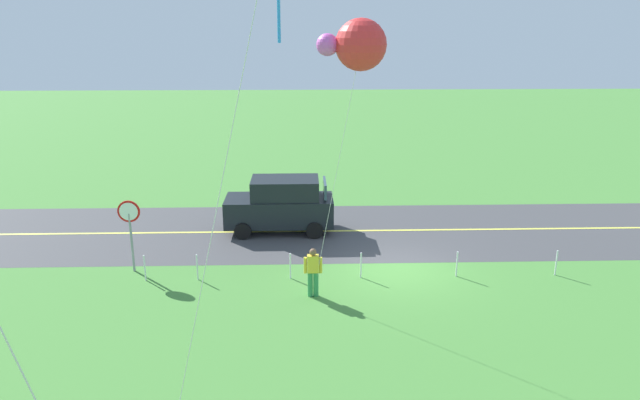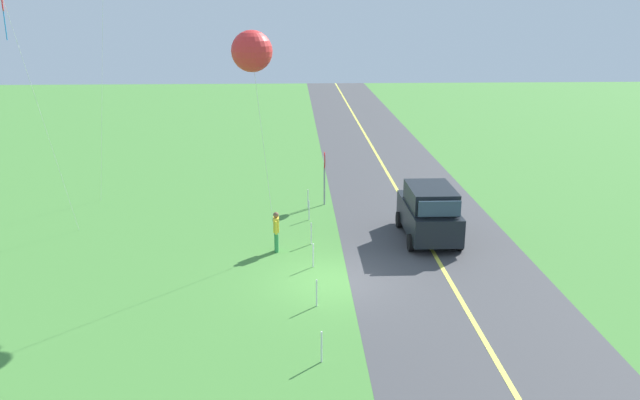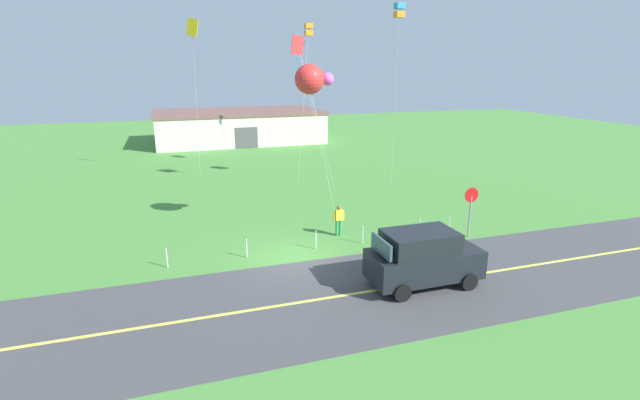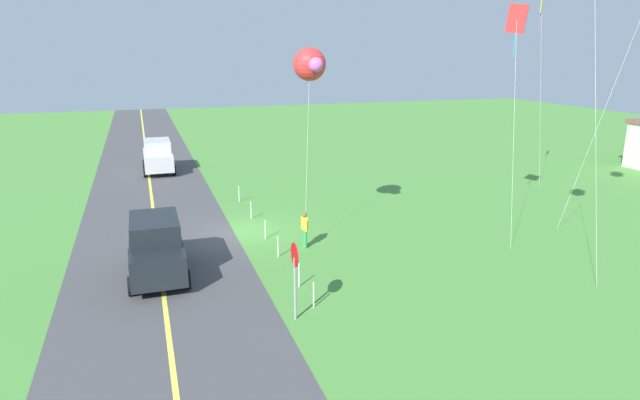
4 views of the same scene
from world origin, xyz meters
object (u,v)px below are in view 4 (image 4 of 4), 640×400
object	(u,v)px
car_suv_foreground	(156,247)
kite_yellow_high	(542,5)
stop_sign	(295,266)
kite_orange_near	(517,23)
car_parked_west_far	(158,156)
kite_red_low	(310,64)
person_adult_near	(305,229)

from	to	relation	value
car_suv_foreground	kite_yellow_high	distance (m)	24.80
car_suv_foreground	stop_sign	size ratio (longest dim) A/B	1.72
kite_orange_near	stop_sign	bearing A→B (deg)	-64.35
car_suv_foreground	kite_yellow_high	size ratio (longest dim) A/B	0.38
stop_sign	car_suv_foreground	bearing A→B (deg)	-141.28
car_parked_west_far	kite_orange_near	size ratio (longest dim) A/B	0.43
car_suv_foreground	kite_red_low	distance (m)	9.76
kite_yellow_high	kite_orange_near	bearing A→B (deg)	-45.44
person_adult_near	kite_red_low	xyz separation A→B (m)	(-1.23, 0.66, 6.83)
car_suv_foreground	person_adult_near	bearing A→B (deg)	100.92
car_parked_west_far	kite_orange_near	distance (m)	25.11
car_suv_foreground	person_adult_near	distance (m)	6.29
car_suv_foreground	kite_yellow_high	bearing A→B (deg)	107.12
car_parked_west_far	kite_yellow_high	xyz separation A→B (m)	(12.40, 21.03, 9.60)
car_parked_west_far	kite_orange_near	bearing A→B (deg)	38.56
car_suv_foreground	kite_yellow_high	xyz separation A→B (m)	(-6.73, 21.85, 9.60)
stop_sign	kite_yellow_high	bearing A→B (deg)	123.29
car_suv_foreground	car_parked_west_far	bearing A→B (deg)	177.54
kite_red_low	kite_yellow_high	xyz separation A→B (m)	(-4.31, 15.02, 3.05)
person_adult_near	kite_yellow_high	bearing A→B (deg)	-22.74
person_adult_near	kite_orange_near	xyz separation A→B (m)	(0.61, 9.44, 8.53)
car_suv_foreground	stop_sign	distance (m)	6.43
stop_sign	kite_red_low	bearing A→B (deg)	159.11
stop_sign	kite_orange_near	xyz separation A→B (m)	(-5.57, 11.60, 7.60)
stop_sign	kite_yellow_high	size ratio (longest dim) A/B	0.22
person_adult_near	car_parked_west_far	bearing A→B (deg)	64.39
kite_red_low	kite_orange_near	world-z (taller)	kite_orange_near
car_parked_west_far	stop_sign	xyz separation A→B (m)	(24.12, 3.18, 0.65)
kite_orange_near	kite_red_low	bearing A→B (deg)	-101.82
kite_red_low	kite_orange_near	size ratio (longest dim) A/B	0.82
kite_red_low	kite_yellow_high	bearing A→B (deg)	106.02
car_suv_foreground	person_adult_near	size ratio (longest dim) A/B	2.75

